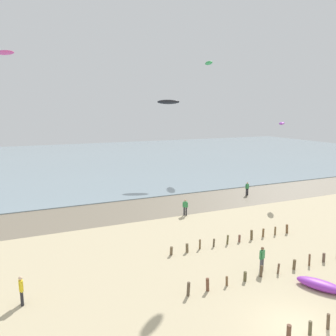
# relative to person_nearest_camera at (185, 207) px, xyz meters

# --- Properties ---
(ground_plane) EXTENTS (160.00, 160.00, 0.00)m
(ground_plane) POSITION_rel_person_nearest_camera_xyz_m (-3.09, -18.63, -0.92)
(ground_plane) COLOR #C6B58C
(wet_sand_strip) EXTENTS (120.00, 7.89, 0.01)m
(wet_sand_strip) POSITION_rel_person_nearest_camera_xyz_m (-3.09, 4.02, -0.91)
(wet_sand_strip) COLOR #7A6D59
(wet_sand_strip) RESTS_ON ground
(sea) EXTENTS (160.00, 70.00, 0.10)m
(sea) POSITION_rel_person_nearest_camera_xyz_m (-3.09, 42.96, -0.87)
(sea) COLOR #7F939E
(sea) RESTS_ON ground
(groyne_mid) EXTENTS (23.43, 0.32, 0.86)m
(groyne_mid) POSITION_rel_person_nearest_camera_xyz_m (4.06, -13.60, -0.56)
(groyne_mid) COLOR brown
(groyne_mid) RESTS_ON ground
(groyne_far) EXTENTS (11.48, 0.37, 0.83)m
(groyne_far) POSITION_rel_person_nearest_camera_xyz_m (0.45, -8.10, -0.55)
(groyne_far) COLOR brown
(groyne_far) RESTS_ON ground
(person_nearest_camera) EXTENTS (0.44, 0.41, 1.71)m
(person_nearest_camera) POSITION_rel_person_nearest_camera_xyz_m (0.00, 0.00, 0.00)
(person_nearest_camera) COLOR #232328
(person_nearest_camera) RESTS_ON ground
(person_by_waterline) EXTENTS (0.53, 0.34, 1.71)m
(person_by_waterline) POSITION_rel_person_nearest_camera_xyz_m (-0.68, -12.88, 0.00)
(person_by_waterline) COLOR #4C4C56
(person_by_waterline) RESTS_ON ground
(person_left_flank) EXTENTS (0.25, 0.57, 1.71)m
(person_left_flank) POSITION_rel_person_nearest_camera_xyz_m (-15.62, -10.70, 0.00)
(person_left_flank) COLOR #232328
(person_left_flank) RESTS_ON ground
(person_right_flank) EXTENTS (0.57, 0.23, 1.71)m
(person_right_flank) POSITION_rel_person_nearest_camera_xyz_m (10.93, 4.20, 0.00)
(person_right_flank) COLOR #232328
(person_right_flank) RESTS_ON ground
(grounded_kite) EXTENTS (2.19, 2.96, 0.56)m
(grounded_kite) POSITION_rel_person_nearest_camera_xyz_m (1.02, -16.24, -0.64)
(grounded_kite) COLOR purple
(grounded_kite) RESTS_ON ground
(kite_aloft_0) EXTENTS (3.39, 3.00, 0.91)m
(kite_aloft_0) POSITION_rel_person_nearest_camera_xyz_m (-16.33, 28.76, 18.36)
(kite_aloft_0) COLOR #E54C99
(kite_aloft_2) EXTENTS (2.09, 3.55, 0.58)m
(kite_aloft_2) POSITION_rel_person_nearest_camera_xyz_m (15.57, 22.28, 17.74)
(kite_aloft_2) COLOR green
(kite_aloft_4) EXTENTS (3.60, 2.33, 0.95)m
(kite_aloft_4) POSITION_rel_person_nearest_camera_xyz_m (5.91, 17.67, 11.00)
(kite_aloft_4) COLOR black
(kite_aloft_5) EXTENTS (1.84, 2.05, 0.47)m
(kite_aloft_5) POSITION_rel_person_nearest_camera_xyz_m (14.28, 2.36, 8.20)
(kite_aloft_5) COLOR purple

